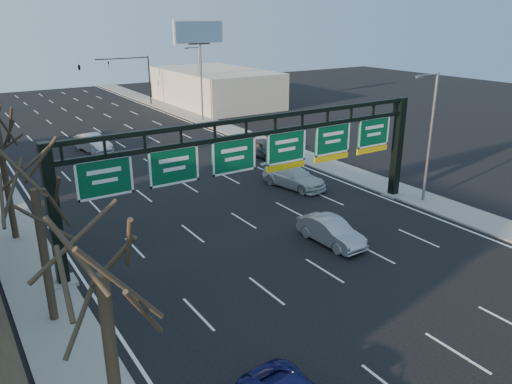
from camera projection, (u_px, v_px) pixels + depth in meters
ground at (351, 287)px, 24.41m from camera, size 160.00×160.00×0.00m
sidewalk_left at (4, 212)px, 33.56m from camera, size 3.00×120.00×0.12m
sidewalk_right at (303, 156)px, 46.75m from camera, size 3.00×120.00×0.12m
lane_markings at (178, 180)px, 40.17m from camera, size 21.60×120.00×0.01m
sign_gantry at (263, 158)px, 29.24m from camera, size 24.60×1.20×7.20m
building_right_distant at (216, 87)px, 73.30m from camera, size 12.00×20.00×5.00m
tree_near at (97, 237)px, 12.14m from camera, size 3.60×3.60×8.86m
tree_gantry at (30, 164)px, 19.37m from camera, size 3.60×3.60×8.48m
streetlight_near at (430, 132)px, 33.85m from camera, size 2.15×0.22×9.00m
streetlight_far at (200, 80)px, 60.66m from camera, size 2.15×0.22×9.00m
billboard_right at (199, 43)px, 64.56m from camera, size 7.00×0.50×12.00m
traffic_signal_mast at (107, 69)px, 68.86m from camera, size 10.16×0.54×7.00m
car_silver_sedan at (331, 231)px, 28.85m from camera, size 1.70×4.57×1.49m
car_white_wagon at (294, 177)px, 38.39m from camera, size 3.28×5.77×1.58m
car_grey_far at (265, 148)px, 46.43m from camera, size 1.96×4.85×1.65m
car_silver_distant at (93, 143)px, 48.37m from camera, size 2.68×5.31×1.67m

